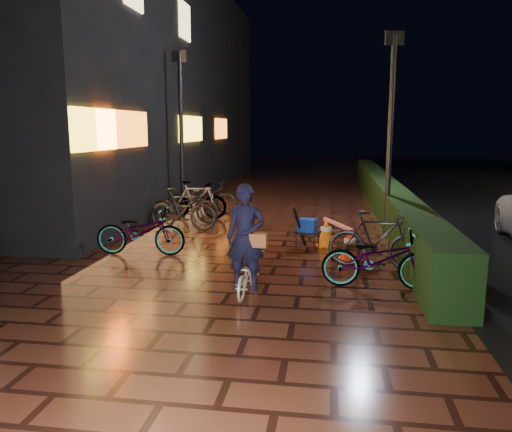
# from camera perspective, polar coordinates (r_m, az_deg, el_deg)

# --- Properties ---
(ground) EXTENTS (80.00, 80.00, 0.00)m
(ground) POSITION_cam_1_polar(r_m,az_deg,el_deg) (9.22, -1.67, -6.56)
(ground) COLOR #381911
(ground) RESTS_ON ground
(hedge) EXTENTS (0.70, 20.00, 1.00)m
(hedge) POSITION_cam_1_polar(r_m,az_deg,el_deg) (16.92, 14.33, 2.48)
(hedge) COLOR black
(hedge) RESTS_ON ground
(storefront_block) EXTENTS (12.09, 22.00, 9.00)m
(storefront_block) POSITION_cam_1_polar(r_m,az_deg,el_deg) (23.11, -20.78, 14.04)
(storefront_block) COLOR black
(storefront_block) RESTS_ON ground
(lamp_post_hedge) EXTENTS (0.46, 0.21, 4.89)m
(lamp_post_hedge) POSITION_cam_1_polar(r_m,az_deg,el_deg) (12.76, 15.12, 9.94)
(lamp_post_hedge) COLOR black
(lamp_post_hedge) RESTS_ON ground
(lamp_post_sf) EXTENTS (0.47, 0.14, 4.93)m
(lamp_post_sf) POSITION_cam_1_polar(r_m,az_deg,el_deg) (15.76, -8.55, 10.20)
(lamp_post_sf) COLOR black
(lamp_post_sf) RESTS_ON ground
(cyclist) EXTENTS (0.66, 1.27, 1.79)m
(cyclist) POSITION_cam_1_polar(r_m,az_deg,el_deg) (7.88, -1.10, -4.44)
(cyclist) COLOR silver
(cyclist) RESTS_ON ground
(traffic_barrier) EXTENTS (0.96, 1.57, 0.65)m
(traffic_barrier) POSITION_cam_1_polar(r_m,az_deg,el_deg) (10.79, 9.28, -2.46)
(traffic_barrier) COLOR red
(traffic_barrier) RESTS_ON ground
(cart_assembly) EXTENTS (0.64, 0.54, 0.97)m
(cart_assembly) POSITION_cam_1_polar(r_m,az_deg,el_deg) (10.98, 5.83, -1.25)
(cart_assembly) COLOR black
(cart_assembly) RESTS_ON ground
(parked_bikes_storefront) EXTENTS (2.11, 6.03, 1.10)m
(parked_bikes_storefront) POSITION_cam_1_polar(r_m,az_deg,el_deg) (13.63, -8.15, 0.99)
(parked_bikes_storefront) COLOR black
(parked_bikes_storefront) RESTS_ON ground
(parked_bikes_hedge) EXTENTS (1.96, 1.95, 1.10)m
(parked_bikes_hedge) POSITION_cam_1_polar(r_m,az_deg,el_deg) (9.05, 13.75, -3.77)
(parked_bikes_hedge) COLOR black
(parked_bikes_hedge) RESTS_ON ground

